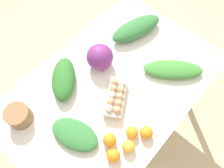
{
  "coord_description": "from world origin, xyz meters",
  "views": [
    {
      "loc": [
        0.47,
        0.42,
        2.02
      ],
      "look_at": [
        0.0,
        0.0,
        0.79
      ],
      "focal_mm": 35.0,
      "sensor_mm": 36.0,
      "label": 1
    }
  ],
  "objects_px": {
    "cabbage_purple": "(100,57)",
    "greens_bunch_dandelion": "(173,70)",
    "greens_bunch_chard": "(136,28)",
    "orange_3": "(132,132)",
    "orange_4": "(110,140)",
    "paper_bag": "(19,116)",
    "greens_bunch_scallion": "(64,79)",
    "orange_1": "(146,133)",
    "greens_bunch_beet_tops": "(75,134)",
    "orange_2": "(113,156)",
    "egg_carton": "(116,97)",
    "orange_0": "(128,147)"
  },
  "relations": [
    {
      "from": "cabbage_purple",
      "to": "greens_bunch_dandelion",
      "type": "height_order",
      "value": "cabbage_purple"
    },
    {
      "from": "greens_bunch_chard",
      "to": "orange_3",
      "type": "relative_size",
      "value": 5.63
    },
    {
      "from": "orange_4",
      "to": "paper_bag",
      "type": "bearing_deg",
      "value": -62.92
    },
    {
      "from": "greens_bunch_chard",
      "to": "greens_bunch_scallion",
      "type": "height_order",
      "value": "same"
    },
    {
      "from": "greens_bunch_chard",
      "to": "orange_1",
      "type": "relative_size",
      "value": 5.28
    },
    {
      "from": "greens_bunch_chard",
      "to": "orange_3",
      "type": "distance_m",
      "value": 0.74
    },
    {
      "from": "greens_bunch_chard",
      "to": "greens_bunch_dandelion",
      "type": "bearing_deg",
      "value": 75.84
    },
    {
      "from": "greens_bunch_beet_tops",
      "to": "greens_bunch_scallion",
      "type": "height_order",
      "value": "greens_bunch_scallion"
    },
    {
      "from": "cabbage_purple",
      "to": "greens_bunch_chard",
      "type": "distance_m",
      "value": 0.37
    },
    {
      "from": "greens_bunch_dandelion",
      "to": "orange_2",
      "type": "height_order",
      "value": "orange_2"
    },
    {
      "from": "egg_carton",
      "to": "greens_bunch_chard",
      "type": "xyz_separation_m",
      "value": [
        -0.5,
        -0.24,
        0.01
      ]
    },
    {
      "from": "greens_bunch_beet_tops",
      "to": "orange_0",
      "type": "distance_m",
      "value": 0.31
    },
    {
      "from": "cabbage_purple",
      "to": "paper_bag",
      "type": "bearing_deg",
      "value": -8.61
    },
    {
      "from": "greens_bunch_chard",
      "to": "orange_3",
      "type": "xyz_separation_m",
      "value": [
        0.59,
        0.45,
        -0.01
      ]
    },
    {
      "from": "egg_carton",
      "to": "orange_4",
      "type": "bearing_deg",
      "value": -177.48
    },
    {
      "from": "orange_1",
      "to": "egg_carton",
      "type": "bearing_deg",
      "value": -99.87
    },
    {
      "from": "greens_bunch_beet_tops",
      "to": "orange_2",
      "type": "xyz_separation_m",
      "value": [
        -0.06,
        0.24,
        0.01
      ]
    },
    {
      "from": "greens_bunch_beet_tops",
      "to": "orange_0",
      "type": "height_order",
      "value": "orange_0"
    },
    {
      "from": "orange_4",
      "to": "greens_bunch_dandelion",
      "type": "bearing_deg",
      "value": 179.72
    },
    {
      "from": "orange_3",
      "to": "greens_bunch_chard",
      "type": "bearing_deg",
      "value": -142.85
    },
    {
      "from": "greens_bunch_beet_tops",
      "to": "greens_bunch_scallion",
      "type": "xyz_separation_m",
      "value": [
        -0.19,
        -0.3,
        0.02
      ]
    },
    {
      "from": "paper_bag",
      "to": "orange_0",
      "type": "bearing_deg",
      "value": 116.4
    },
    {
      "from": "cabbage_purple",
      "to": "greens_bunch_scallion",
      "type": "height_order",
      "value": "cabbage_purple"
    },
    {
      "from": "cabbage_purple",
      "to": "orange_1",
      "type": "bearing_deg",
      "value": 71.28
    },
    {
      "from": "cabbage_purple",
      "to": "greens_bunch_dandelion",
      "type": "bearing_deg",
      "value": 124.29
    },
    {
      "from": "egg_carton",
      "to": "orange_2",
      "type": "distance_m",
      "value": 0.34
    },
    {
      "from": "greens_bunch_scallion",
      "to": "orange_4",
      "type": "xyz_separation_m",
      "value": [
        0.09,
        0.47,
        -0.01
      ]
    },
    {
      "from": "orange_1",
      "to": "orange_3",
      "type": "height_order",
      "value": "orange_1"
    },
    {
      "from": "orange_0",
      "to": "orange_3",
      "type": "relative_size",
      "value": 1.04
    },
    {
      "from": "greens_bunch_beet_tops",
      "to": "orange_2",
      "type": "height_order",
      "value": "orange_2"
    },
    {
      "from": "greens_bunch_beet_tops",
      "to": "orange_4",
      "type": "relative_size",
      "value": 3.74
    },
    {
      "from": "orange_0",
      "to": "orange_2",
      "type": "bearing_deg",
      "value": -18.25
    },
    {
      "from": "orange_2",
      "to": "orange_3",
      "type": "relative_size",
      "value": 1.07
    },
    {
      "from": "orange_2",
      "to": "orange_4",
      "type": "distance_m",
      "value": 0.09
    },
    {
      "from": "greens_bunch_dandelion",
      "to": "orange_0",
      "type": "relative_size",
      "value": 5.31
    },
    {
      "from": "greens_bunch_chard",
      "to": "orange_4",
      "type": "bearing_deg",
      "value": 28.38
    },
    {
      "from": "cabbage_purple",
      "to": "orange_0",
      "type": "height_order",
      "value": "cabbage_purple"
    },
    {
      "from": "greens_bunch_dandelion",
      "to": "orange_4",
      "type": "relative_size",
      "value": 5.09
    },
    {
      "from": "greens_bunch_chard",
      "to": "greens_bunch_beet_tops",
      "type": "height_order",
      "value": "greens_bunch_chard"
    },
    {
      "from": "egg_carton",
      "to": "greens_bunch_scallion",
      "type": "xyz_separation_m",
      "value": [
        0.13,
        -0.32,
        0.0
      ]
    },
    {
      "from": "cabbage_purple",
      "to": "orange_2",
      "type": "distance_m",
      "value": 0.61
    },
    {
      "from": "paper_bag",
      "to": "orange_1",
      "type": "relative_size",
      "value": 1.9
    },
    {
      "from": "orange_2",
      "to": "orange_4",
      "type": "height_order",
      "value": "orange_4"
    },
    {
      "from": "orange_1",
      "to": "orange_4",
      "type": "relative_size",
      "value": 0.98
    },
    {
      "from": "paper_bag",
      "to": "orange_0",
      "type": "distance_m",
      "value": 0.65
    },
    {
      "from": "greens_bunch_chard",
      "to": "egg_carton",
      "type": "bearing_deg",
      "value": 25.98
    },
    {
      "from": "greens_bunch_dandelion",
      "to": "greens_bunch_beet_tops",
      "type": "bearing_deg",
      "value": -13.46
    },
    {
      "from": "greens_bunch_scallion",
      "to": "orange_0",
      "type": "xyz_separation_m",
      "value": [
        0.05,
        0.57,
        -0.01
      ]
    },
    {
      "from": "greens_bunch_dandelion",
      "to": "orange_2",
      "type": "relative_size",
      "value": 5.19
    },
    {
      "from": "orange_3",
      "to": "orange_2",
      "type": "bearing_deg",
      "value": 1.54
    }
  ]
}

